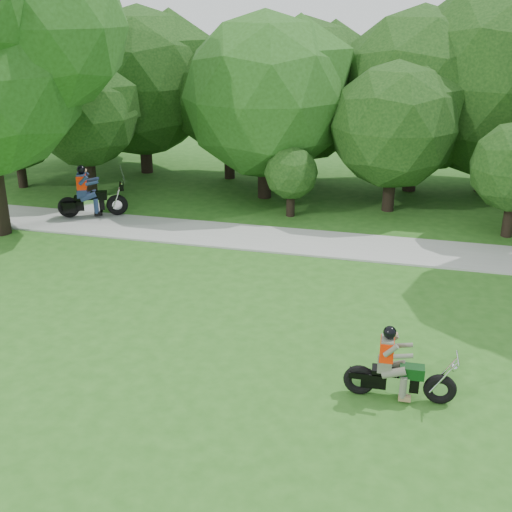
# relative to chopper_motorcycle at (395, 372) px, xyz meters

# --- Properties ---
(ground) EXTENTS (100.00, 100.00, 0.00)m
(ground) POSITION_rel_chopper_motorcycle_xyz_m (-2.11, -0.28, -0.54)
(ground) COLOR #295D1A
(ground) RESTS_ON ground
(walkway) EXTENTS (60.00, 2.20, 0.06)m
(walkway) POSITION_rel_chopper_motorcycle_xyz_m (-2.11, 7.72, -0.51)
(walkway) COLOR #9C9C97
(walkway) RESTS_ON ground
(tree_line) EXTENTS (39.49, 10.92, 7.84)m
(tree_line) POSITION_rel_chopper_motorcycle_xyz_m (1.22, 14.25, 3.11)
(tree_line) COLOR black
(tree_line) RESTS_ON ground
(chopper_motorcycle) EXTENTS (2.06, 0.55, 1.47)m
(chopper_motorcycle) POSITION_rel_chopper_motorcycle_xyz_m (0.00, 0.00, 0.00)
(chopper_motorcycle) COLOR black
(chopper_motorcycle) RESTS_ON ground
(touring_motorcycle) EXTENTS (2.21, 1.39, 1.78)m
(touring_motorcycle) POSITION_rel_chopper_motorcycle_xyz_m (-10.58, 8.30, 0.16)
(touring_motorcycle) COLOR black
(touring_motorcycle) RESTS_ON walkway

